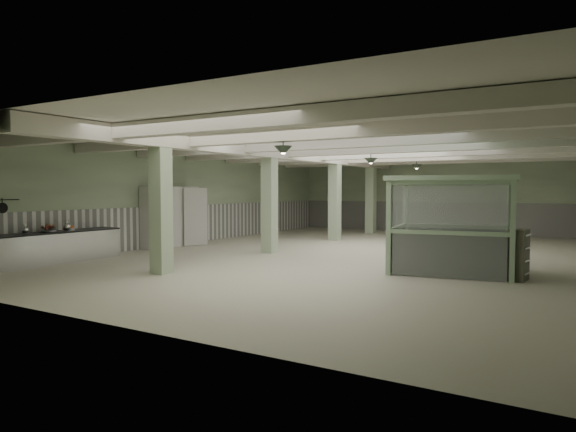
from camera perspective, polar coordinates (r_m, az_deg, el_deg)
The scene contains 31 objects.
floor at distance 17.00m, azimuth 6.90°, elevation -4.25°, with size 20.00×20.00×0.00m, color beige.
ceiling at distance 16.92m, azimuth 6.98°, elevation 7.93°, with size 14.00×20.00×0.02m, color silver.
wall_back at distance 26.31m, azimuth 15.88°, elevation 2.15°, with size 14.00×0.02×3.60m, color #B0C29B.
wall_front at distance 8.75m, azimuth -20.90°, elevation 0.59°, with size 14.00×0.02×3.60m, color #B0C29B.
wall_left at distance 20.73m, azimuth -11.02°, elevation 2.01°, with size 0.02×20.00×3.60m, color #B0C29B.
wainscot_left at distance 20.76m, azimuth -10.94°, elevation -0.89°, with size 0.05×19.90×1.50m, color white.
wainscot_back at distance 26.32m, azimuth 15.84°, elevation -0.14°, with size 13.90×0.05×1.50m, color white.
girder at distance 18.07m, azimuth -0.34°, elevation 6.94°, with size 0.45×19.90×0.40m, color silver.
beam_a at distance 10.55m, azimuth -10.16°, elevation 9.93°, with size 13.90×0.35×0.32m, color silver.
beam_b at distance 12.53m, azimuth -2.52°, elevation 8.87°, with size 13.90×0.35×0.32m, color silver.
beam_c at distance 14.67m, azimuth 2.94°, elevation 8.01°, with size 13.90×0.35×0.32m, color silver.
beam_d at distance 16.91m, azimuth 6.97°, elevation 7.33°, with size 13.90×0.35×0.32m, color silver.
beam_e at distance 19.21m, azimuth 10.04°, elevation 6.78°, with size 13.90×0.35×0.32m, color silver.
beam_f at distance 21.56m, azimuth 12.44°, elevation 6.34°, with size 13.90×0.35×0.32m, color silver.
beam_g at distance 23.94m, azimuth 14.36°, elevation 5.98°, with size 13.90×0.35×0.32m, color silver.
column_a at distance 13.28m, azimuth -13.95°, elevation 1.45°, with size 0.42×0.42×3.60m, color #A9C19B.
column_b at distance 17.19m, azimuth -2.07°, elevation 1.87°, with size 0.42×0.42×3.60m, color #A9C19B.
column_c at distance 21.55m, azimuth 5.22°, elevation 2.09°, with size 0.42×0.42×3.60m, color #A9C19B.
column_d at distance 25.21m, azimuth 9.19°, elevation 2.19°, with size 0.42×0.42×3.60m, color #A9C19B.
pendant_front at distance 12.23m, azimuth -0.54°, elevation 7.28°, with size 0.44×0.44×0.22m, color #2A382A.
pendant_mid at distance 17.15m, azimuth 9.19°, elevation 6.01°, with size 0.44×0.44×0.22m, color #2A382A.
pendant_back at distance 21.86m, azimuth 14.10°, elevation 5.30°, with size 0.44×0.44×0.22m, color #2A382A.
prep_counter at distance 16.19m, azimuth -25.36°, elevation -3.24°, with size 0.82×4.66×0.91m.
pitcher_near at distance 16.46m, azimuth -23.38°, elevation -1.00°, with size 0.22×0.25×0.32m, color silver, non-canonical shape.
pitcher_far at distance 15.89m, azimuth -27.17°, elevation -1.32°, with size 0.18×0.21×0.27m, color silver, non-canonical shape.
veg_colander at distance 16.18m, azimuth -25.01°, elevation -1.28°, with size 0.48×0.48×0.22m, color #454449, non-canonical shape.
orange_bowl at distance 16.56m, azimuth -22.99°, elevation -1.38°, with size 0.23×0.23×0.08m, color #B2B2B7.
skillet_far at distance 15.87m, azimuth -29.16°, elevation 0.79°, with size 0.29×0.29×0.04m, color black.
walkin_cooler at distance 19.51m, azimuth -12.86°, elevation -0.02°, with size 1.00×2.48×2.27m.
guard_booth at distance 13.88m, azimuth 17.81°, elevation 1.00°, with size 3.42×3.03×2.47m.
filing_cabinet at distance 13.14m, azimuth 24.18°, elevation -3.97°, with size 0.39×0.56×1.21m, color #565849.
Camera 1 is at (6.89, -15.39, 2.14)m, focal length 32.00 mm.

